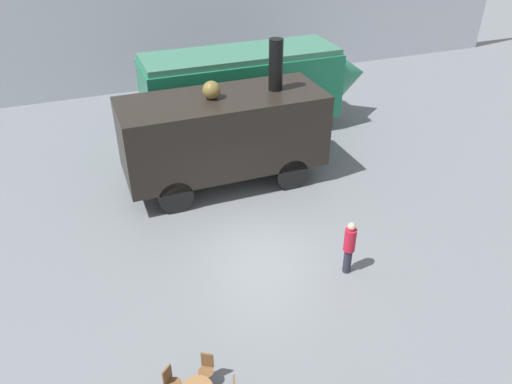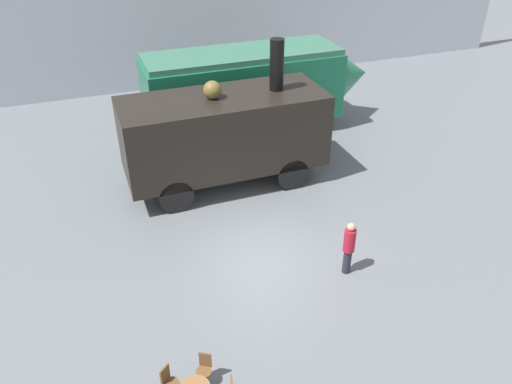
# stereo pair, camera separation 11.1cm
# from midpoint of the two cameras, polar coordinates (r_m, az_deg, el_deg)

# --- Properties ---
(ground_plane) EXTENTS (80.00, 80.00, 0.00)m
(ground_plane) POSITION_cam_midpoint_polar(r_m,az_deg,el_deg) (15.73, 0.70, -6.92)
(ground_plane) COLOR slate
(backdrop_wall) EXTENTS (44.00, 0.15, 9.00)m
(backdrop_wall) POSITION_cam_midpoint_polar(r_m,az_deg,el_deg) (27.78, -11.57, 20.40)
(backdrop_wall) COLOR #B2B7C1
(backdrop_wall) RESTS_ON ground_plane
(streamlined_locomotive) EXTENTS (10.46, 2.88, 3.74)m
(streamlined_locomotive) POSITION_cam_midpoint_polar(r_m,az_deg,el_deg) (22.60, 0.62, 12.19)
(streamlined_locomotive) COLOR #196B47
(streamlined_locomotive) RESTS_ON ground_plane
(steam_locomotive) EXTENTS (7.31, 2.84, 5.28)m
(steam_locomotive) POSITION_cam_midpoint_polar(r_m,az_deg,el_deg) (18.26, -3.44, 6.93)
(steam_locomotive) COLOR black
(steam_locomotive) RESTS_ON ground_plane
(cafe_chair_3) EXTENTS (0.40, 0.41, 0.87)m
(cafe_chair_3) POSITION_cam_midpoint_polar(r_m,az_deg,el_deg) (11.97, -9.70, -20.42)
(cafe_chair_3) COLOR black
(cafe_chair_3) RESTS_ON ground_plane
(cafe_chair_7) EXTENTS (0.39, 0.40, 0.87)m
(cafe_chair_7) POSITION_cam_midpoint_polar(r_m,az_deg,el_deg) (12.09, -5.62, -19.27)
(cafe_chair_7) COLOR black
(cafe_chair_7) RESTS_ON ground_plane
(visitor_person) EXTENTS (0.34, 0.34, 1.77)m
(visitor_person) POSITION_cam_midpoint_polar(r_m,az_deg,el_deg) (14.68, 10.78, -6.10)
(visitor_person) COLOR #262633
(visitor_person) RESTS_ON ground_plane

